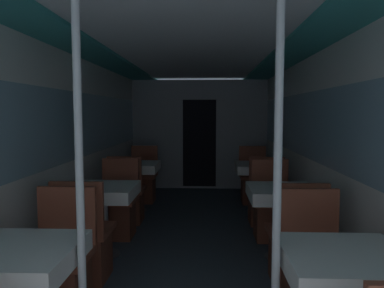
{
  "coord_description": "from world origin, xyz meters",
  "views": [
    {
      "loc": [
        0.16,
        -1.07,
        1.48
      ],
      "look_at": [
        -0.01,
        2.98,
        1.13
      ],
      "focal_mm": 35.0,
      "sensor_mm": 36.0,
      "label": 1
    }
  ],
  "objects": [
    {
      "name": "dining_table_left_1",
      "position": [
        -0.91,
        2.66,
        0.63
      ],
      "size": [
        0.66,
        0.66,
        0.73
      ],
      "color": "#4C4C51",
      "rests_on": "ground_plane"
    },
    {
      "name": "wall_left",
      "position": [
        -1.32,
        2.8,
        1.1
      ],
      "size": [
        0.05,
        8.4,
        2.1
      ],
      "color": "silver",
      "rests_on": "ground_plane"
    },
    {
      "name": "chair_right_far_0",
      "position": [
        0.91,
        1.5,
        0.29
      ],
      "size": [
        0.45,
        0.45,
        0.92
      ],
      "rotation": [
        0.0,
        0.0,
        3.14
      ],
      "color": "brown",
      "rests_on": "ground_plane"
    },
    {
      "name": "chair_right_far_1",
      "position": [
        0.91,
        3.25,
        0.29
      ],
      "size": [
        0.45,
        0.45,
        0.92
      ],
      "rotation": [
        0.0,
        0.0,
        3.14
      ],
      "color": "brown",
      "rests_on": "ground_plane"
    },
    {
      "name": "chair_left_far_2",
      "position": [
        -0.91,
        5.0,
        0.29
      ],
      "size": [
        0.45,
        0.45,
        0.92
      ],
      "rotation": [
        0.0,
        0.0,
        3.14
      ],
      "color": "brown",
      "rests_on": "ground_plane"
    },
    {
      "name": "support_pole_right_0",
      "position": [
        0.54,
        0.91,
        1.05
      ],
      "size": [
        0.05,
        0.05,
        2.1
      ],
      "color": "silver",
      "rests_on": "ground_plane"
    },
    {
      "name": "chair_left_near_1",
      "position": [
        -0.91,
        2.07,
        0.29
      ],
      "size": [
        0.45,
        0.45,
        0.92
      ],
      "color": "brown",
      "rests_on": "ground_plane"
    },
    {
      "name": "wall_right",
      "position": [
        1.32,
        2.8,
        1.1
      ],
      "size": [
        0.05,
        8.4,
        2.1
      ],
      "color": "silver",
      "rests_on": "ground_plane"
    },
    {
      "name": "dining_table_right_1",
      "position": [
        0.91,
        2.66,
        0.63
      ],
      "size": [
        0.66,
        0.66,
        0.73
      ],
      "color": "#4C4C51",
      "rests_on": "ground_plane"
    },
    {
      "name": "chair_right_near_2",
      "position": [
        0.91,
        3.82,
        0.29
      ],
      "size": [
        0.45,
        0.45,
        0.92
      ],
      "color": "brown",
      "rests_on": "ground_plane"
    },
    {
      "name": "chair_left_near_2",
      "position": [
        -0.91,
        3.82,
        0.29
      ],
      "size": [
        0.45,
        0.45,
        0.92
      ],
      "color": "brown",
      "rests_on": "ground_plane"
    },
    {
      "name": "chair_left_far_1",
      "position": [
        -0.91,
        3.25,
        0.29
      ],
      "size": [
        0.45,
        0.45,
        0.92
      ],
      "rotation": [
        0.0,
        0.0,
        3.14
      ],
      "color": "brown",
      "rests_on": "ground_plane"
    },
    {
      "name": "dining_table_right_2",
      "position": [
        0.91,
        4.41,
        0.63
      ],
      "size": [
        0.66,
        0.66,
        0.73
      ],
      "color": "#4C4C51",
      "rests_on": "ground_plane"
    },
    {
      "name": "ceiling_panel",
      "position": [
        0.0,
        2.8,
        2.14
      ],
      "size": [
        2.64,
        8.4,
        0.07
      ],
      "color": "silver",
      "rests_on": "wall_left"
    },
    {
      "name": "dining_table_right_0",
      "position": [
        0.91,
        0.91,
        0.63
      ],
      "size": [
        0.66,
        0.66,
        0.73
      ],
      "color": "#4C4C51",
      "rests_on": "ground_plane"
    },
    {
      "name": "chair_right_near_1",
      "position": [
        0.91,
        2.07,
        0.29
      ],
      "size": [
        0.45,
        0.45,
        0.92
      ],
      "color": "brown",
      "rests_on": "ground_plane"
    },
    {
      "name": "chair_left_far_0",
      "position": [
        -0.91,
        1.5,
        0.29
      ],
      "size": [
        0.45,
        0.45,
        0.92
      ],
      "rotation": [
        0.0,
        0.0,
        3.14
      ],
      "color": "brown",
      "rests_on": "ground_plane"
    },
    {
      "name": "chair_right_far_2",
      "position": [
        0.91,
        5.0,
        0.29
      ],
      "size": [
        0.45,
        0.45,
        0.92
      ],
      "rotation": [
        0.0,
        0.0,
        3.14
      ],
      "color": "brown",
      "rests_on": "ground_plane"
    },
    {
      "name": "dining_table_left_2",
      "position": [
        -0.91,
        4.41,
        0.63
      ],
      "size": [
        0.66,
        0.66,
        0.73
      ],
      "color": "#4C4C51",
      "rests_on": "ground_plane"
    },
    {
      "name": "support_pole_left_0",
      "position": [
        -0.54,
        0.91,
        1.05
      ],
      "size": [
        0.05,
        0.05,
        2.1
      ],
      "color": "silver",
      "rests_on": "ground_plane"
    },
    {
      "name": "bulkhead_far",
      "position": [
        0.0,
        6.16,
        1.04
      ],
      "size": [
        2.59,
        0.09,
        2.1
      ],
      "color": "gray",
      "rests_on": "ground_plane"
    },
    {
      "name": "dining_table_left_0",
      "position": [
        -0.91,
        0.91,
        0.63
      ],
      "size": [
        0.66,
        0.66,
        0.73
      ],
      "color": "#4C4C51",
      "rests_on": "ground_plane"
    }
  ]
}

